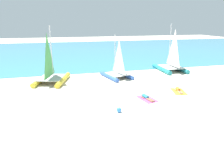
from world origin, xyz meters
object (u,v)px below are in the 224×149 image
(sailboat_yellow, at_px, (51,74))
(sailboat_blue, at_px, (117,71))
(beach_ball, at_px, (119,110))
(sunbather_left, at_px, (147,97))
(towel_left, at_px, (147,99))
(towel_right, at_px, (179,91))
(sunbather_right, at_px, (179,90))
(sailboat_teal, at_px, (171,64))

(sailboat_yellow, bearing_deg, sailboat_blue, 16.78)
(sailboat_yellow, distance_m, beach_ball, 10.07)
(sunbather_left, xyz_separation_m, beach_ball, (-2.96, -1.94, 0.05))
(sailboat_yellow, xyz_separation_m, beach_ball, (4.87, -8.79, -0.69))
(sunbather_left, relative_size, beach_ball, 4.25)
(sailboat_blue, relative_size, towel_left, 2.58)
(towel_right, xyz_separation_m, sunbather_right, (0.02, 0.06, 0.13))
(sailboat_blue, xyz_separation_m, towel_right, (4.23, -6.03, -0.72))
(sailboat_blue, distance_m, sunbather_left, 7.00)
(towel_right, height_order, beach_ball, beach_ball)
(sailboat_teal, xyz_separation_m, towel_left, (-7.00, -8.45, -0.89))
(sailboat_yellow, relative_size, sailboat_teal, 0.98)
(sailboat_blue, bearing_deg, towel_left, -99.90)
(sailboat_blue, distance_m, towel_left, 7.08)
(sunbather_left, bearing_deg, sunbather_right, 2.68)
(sailboat_blue, distance_m, sailboat_teal, 7.79)
(sailboat_yellow, bearing_deg, beach_ball, -45.00)
(towel_left, height_order, beach_ball, beach_ball)
(sailboat_blue, bearing_deg, sunbather_left, -99.96)
(beach_ball, bearing_deg, sunbather_right, 23.91)
(sailboat_blue, height_order, towel_left, sailboat_blue)
(towel_right, bearing_deg, sunbather_right, 74.98)
(sailboat_teal, bearing_deg, beach_ball, -132.77)
(sailboat_blue, xyz_separation_m, sunbather_right, (4.25, -5.96, -0.60))
(sunbather_left, bearing_deg, sailboat_teal, 37.60)
(sailboat_blue, height_order, towel_right, sailboat_blue)
(sailboat_blue, bearing_deg, beach_ball, -119.86)
(towel_left, relative_size, sunbather_left, 1.22)
(sailboat_yellow, height_order, sailboat_teal, sailboat_teal)
(towel_left, height_order, towel_right, same)
(sunbather_left, bearing_deg, sailboat_blue, 82.73)
(sunbather_left, relative_size, sunbather_right, 1.01)
(sailboat_blue, xyz_separation_m, beach_ball, (-2.33, -8.88, -0.55))
(towel_left, relative_size, beach_ball, 5.18)
(towel_right, height_order, sunbather_right, sunbather_right)
(sunbather_right, bearing_deg, sailboat_teal, 80.35)
(sailboat_teal, relative_size, sunbather_left, 3.84)
(sailboat_yellow, bearing_deg, sunbather_left, -25.17)
(sailboat_teal, distance_m, towel_right, 8.27)
(sailboat_blue, bearing_deg, towel_right, -70.11)
(sailboat_yellow, bearing_deg, sunbather_right, -11.14)
(sunbather_left, height_order, towel_right, sunbather_left)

